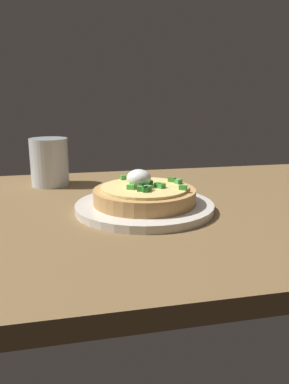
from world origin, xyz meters
The scene contains 4 objects.
dining_table centered at (0.00, 0.00, 1.36)cm, with size 126.30×66.64×2.73cm, color brown.
plate centered at (7.55, -2.49, 3.40)cm, with size 24.24×24.24×1.35cm, color silver.
pizza centered at (7.51, -2.49, 5.72)cm, with size 17.87×17.87×6.02cm.
cup_near centered at (-9.09, 20.96, 7.56)cm, with size 8.38×8.38×10.50cm.
Camera 1 is at (-5.83, -64.53, 22.49)cm, focal length 35.26 mm.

